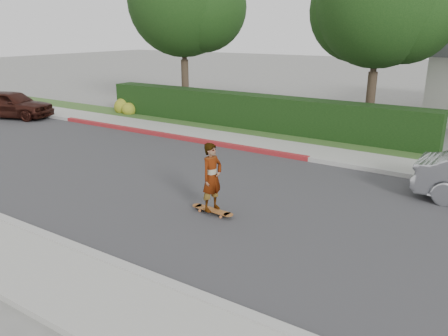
{
  "coord_description": "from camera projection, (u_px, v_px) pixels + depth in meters",
  "views": [
    {
      "loc": [
        6.12,
        -8.87,
        4.13
      ],
      "look_at": [
        0.77,
        -0.65,
        1.0
      ],
      "focal_mm": 35.0,
      "sensor_mm": 36.0,
      "label": 1
    }
  ],
  "objects": [
    {
      "name": "curb_far",
      "position": [
        281.0,
        154.0,
        14.77
      ],
      "size": [
        60.0,
        0.2,
        0.15
      ],
      "primitive_type": "cube",
      "color": "#9E9E99",
      "rests_on": "ground"
    },
    {
      "name": "sidewalk_far",
      "position": [
        293.0,
        149.0,
        15.49
      ],
      "size": [
        60.0,
        1.6,
        0.12
      ],
      "primitive_type": "cube",
      "color": "gray",
      "rests_on": "ground"
    },
    {
      "name": "flowering_shrub",
      "position": [
        125.0,
        108.0,
        22.0
      ],
      "size": [
        1.4,
        1.0,
        0.9
      ],
      "color": "#2D4C19",
      "rests_on": "ground"
    },
    {
      "name": "tree_left",
      "position": [
        185.0,
        4.0,
        20.76
      ],
      "size": [
        5.99,
        5.21,
        8.0
      ],
      "color": "#33261C",
      "rests_on": "ground"
    },
    {
      "name": "sidewalk_near",
      "position": [
        49.0,
        277.0,
        7.51
      ],
      "size": [
        60.0,
        1.6,
        0.12
      ],
      "primitive_type": "cube",
      "color": "gray",
      "rests_on": "ground"
    },
    {
      "name": "hedge",
      "position": [
        250.0,
        112.0,
        18.6
      ],
      "size": [
        15.0,
        1.0,
        1.5
      ],
      "primitive_type": "cube",
      "color": "black",
      "rests_on": "ground"
    },
    {
      "name": "tree_center",
      "position": [
        381.0,
        8.0,
        16.59
      ],
      "size": [
        5.66,
        4.84,
        7.44
      ],
      "color": "#33261C",
      "rests_on": "ground"
    },
    {
      "name": "ground",
      "position": [
        213.0,
        193.0,
        11.52
      ],
      "size": [
        120.0,
        120.0,
        0.0
      ],
      "primitive_type": "plane",
      "color": "slate",
      "rests_on": "ground"
    },
    {
      "name": "curb_near",
      "position": [
        90.0,
        254.0,
        8.22
      ],
      "size": [
        60.0,
        0.2,
        0.15
      ],
      "primitive_type": "cube",
      "color": "#9E9E99",
      "rests_on": "ground"
    },
    {
      "name": "curb_red_section",
      "position": [
        168.0,
        136.0,
        17.37
      ],
      "size": [
        12.0,
        0.21,
        0.15
      ],
      "primitive_type": "cube",
      "color": "maroon",
      "rests_on": "ground"
    },
    {
      "name": "skateboarder",
      "position": [
        212.0,
        177.0,
        9.92
      ],
      "size": [
        0.46,
        0.63,
        1.6
      ],
      "primitive_type": "imported",
      "rotation": [
        0.0,
        0.0,
        1.43
      ],
      "color": "white",
      "rests_on": "skateboard"
    },
    {
      "name": "skateboard",
      "position": [
        212.0,
        210.0,
        10.17
      ],
      "size": [
        1.15,
        0.28,
        0.11
      ],
      "rotation": [
        0.0,
        0.0,
        -0.05
      ],
      "color": "#C26935",
      "rests_on": "ground"
    },
    {
      "name": "road",
      "position": [
        213.0,
        193.0,
        11.52
      ],
      "size": [
        60.0,
        8.0,
        0.01
      ],
      "primitive_type": "cube",
      "color": "#2D2D30",
      "rests_on": "ground"
    },
    {
      "name": "car_maroon",
      "position": [
        12.0,
        104.0,
        21.01
      ],
      "size": [
        4.22,
        2.78,
        1.34
      ],
      "primitive_type": "imported",
      "rotation": [
        0.0,
        0.0,
        1.91
      ],
      "color": "black",
      "rests_on": "ground"
    },
    {
      "name": "planting_strip",
      "position": [
        310.0,
        140.0,
        16.77
      ],
      "size": [
        60.0,
        1.6,
        0.1
      ],
      "primitive_type": "cube",
      "color": "#2D4C1E",
      "rests_on": "ground"
    }
  ]
}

